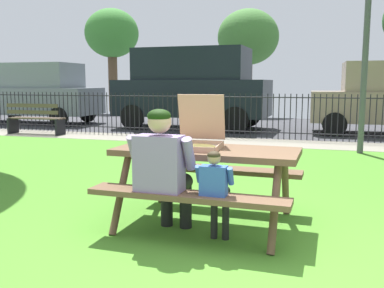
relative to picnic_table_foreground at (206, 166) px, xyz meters
name	(u,v)px	position (x,y,z in m)	size (l,w,h in m)	color
ground	(294,206)	(0.82, 0.94, -0.61)	(28.00, 11.75, 0.02)	#4A8929
cobblestone_walkway	(309,145)	(0.82, 6.12, -0.60)	(28.00, 1.40, 0.01)	gray
street_asphalt	(313,127)	(0.82, 10.17, -0.60)	(28.00, 6.72, 0.01)	#38383D
picnic_table_foreground	(206,166)	(0.00, 0.00, 0.00)	(1.84, 1.52, 0.79)	brown
pizza_box_open	(198,138)	(-0.09, 0.02, 0.27)	(0.51, 0.58, 0.53)	tan
pizza_slice_on_table	(156,147)	(-0.48, -0.12, 0.18)	(0.23, 0.27, 0.02)	#F1DA65
adult_at_table	(163,167)	(-0.27, -0.49, 0.06)	(0.61, 0.60, 1.19)	black
child_at_table	(216,188)	(0.23, -0.54, -0.08)	(0.33, 0.32, 0.85)	black
iron_fence_streetside	(311,117)	(0.82, 6.82, -0.01)	(22.80, 0.03, 1.15)	black
park_bench_left	(36,119)	(-6.50, 5.98, -0.18)	(1.61, 0.49, 0.85)	brown
lamp_post_walkway	(367,17)	(1.85, 5.16, 2.08)	(0.28, 0.28, 4.43)	#4C4C51
parked_car_far_left	(33,92)	(-8.63, 8.75, 0.50)	(4.63, 2.02, 2.08)	slate
parked_car_left	(192,86)	(-2.81, 8.75, 0.71)	(4.75, 2.17, 2.46)	black
far_tree_left	(112,35)	(-8.91, 15.28, 3.13)	(2.61, 2.61, 4.99)	brown
far_tree_midleft	(248,38)	(-2.20, 15.28, 2.78)	(2.71, 2.71, 4.65)	brown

